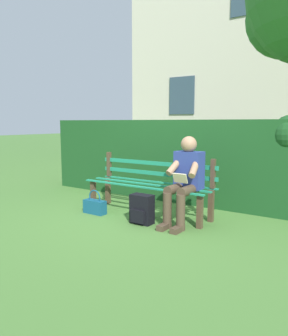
{
  "coord_description": "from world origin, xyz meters",
  "views": [
    {
      "loc": [
        -2.72,
        4.1,
        1.39
      ],
      "look_at": [
        0.0,
        0.1,
        0.72
      ],
      "focal_mm": 35.47,
      "sensor_mm": 36.0,
      "label": 1
    }
  ],
  "objects_px": {
    "person_seated": "(185,178)",
    "backpack": "(142,209)",
    "park_bench": "(150,185)",
    "handbag": "(95,206)"
  },
  "relations": [
    {
      "from": "park_bench",
      "to": "backpack",
      "type": "xyz_separation_m",
      "value": [
        -0.19,
        0.51,
        -0.25
      ]
    },
    {
      "from": "person_seated",
      "to": "handbag",
      "type": "bearing_deg",
      "value": 13.29
    },
    {
      "from": "person_seated",
      "to": "handbag",
      "type": "distance_m",
      "value": 1.5
    },
    {
      "from": "park_bench",
      "to": "backpack",
      "type": "bearing_deg",
      "value": 110.58
    },
    {
      "from": "park_bench",
      "to": "person_seated",
      "type": "height_order",
      "value": "person_seated"
    },
    {
      "from": "park_bench",
      "to": "handbag",
      "type": "distance_m",
      "value": 0.91
    },
    {
      "from": "backpack",
      "to": "handbag",
      "type": "distance_m",
      "value": 0.89
    },
    {
      "from": "person_seated",
      "to": "backpack",
      "type": "bearing_deg",
      "value": 34.29
    },
    {
      "from": "person_seated",
      "to": "backpack",
      "type": "distance_m",
      "value": 0.74
    },
    {
      "from": "person_seated",
      "to": "backpack",
      "type": "relative_size",
      "value": 2.96
    }
  ]
}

